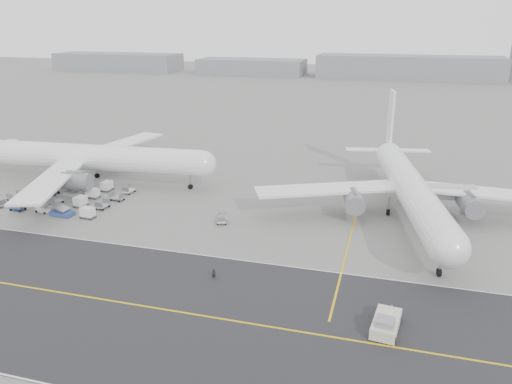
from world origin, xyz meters
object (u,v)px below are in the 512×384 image
(airliner_b, at_px, (410,187))
(ground_crew_a, at_px, (214,274))
(pushback_tug, at_px, (386,324))
(jet_bridge, at_px, (437,193))
(airliner_a, at_px, (89,157))

(airliner_b, bearing_deg, ground_crew_a, -140.20)
(pushback_tug, distance_m, jet_bridge, 42.57)
(airliner_a, distance_m, pushback_tug, 77.69)
(jet_bridge, relative_size, ground_crew_a, 9.65)
(jet_bridge, bearing_deg, pushback_tug, -111.57)
(airliner_a, bearing_deg, jet_bridge, -93.35)
(airliner_b, bearing_deg, airliner_a, 167.47)
(airliner_a, height_order, jet_bridge, airliner_a)
(jet_bridge, bearing_deg, airliner_a, 170.07)
(ground_crew_a, bearing_deg, pushback_tug, -29.48)
(airliner_a, distance_m, ground_crew_a, 54.68)
(pushback_tug, bearing_deg, airliner_b, 93.34)
(pushback_tug, bearing_deg, airliner_a, 155.76)
(airliner_a, height_order, airliner_b, airliner_a)
(airliner_a, relative_size, pushback_tug, 7.35)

